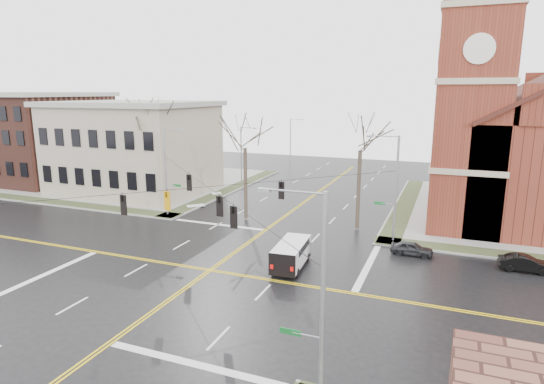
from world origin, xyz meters
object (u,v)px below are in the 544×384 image
at_px(signal_pole_nw, 167,169).
at_px(tree_nw_near, 245,143).
at_px(tree_nw_far, 151,124).
at_px(tree_ne, 360,145).
at_px(cargo_van, 292,252).
at_px(parked_car_b, 526,264).
at_px(parked_car_a, 412,248).
at_px(streetlight_north_a, 242,154).
at_px(signal_pole_ne, 394,185).
at_px(streetlight_north_b, 291,140).
at_px(signal_pole_se, 318,298).

bearing_deg(signal_pole_nw, tree_nw_near, 11.81).
bearing_deg(tree_nw_far, tree_ne, 0.49).
relative_size(cargo_van, parked_car_b, 1.41).
xyz_separation_m(parked_car_a, tree_nw_near, (-16.55, 4.48, 7.19)).
xyz_separation_m(streetlight_north_a, parked_car_a, (23.94, -19.30, -3.92)).
relative_size(streetlight_north_a, tree_nw_near, 0.75).
relative_size(signal_pole_ne, streetlight_north_a, 1.12).
relative_size(tree_nw_near, tree_ne, 0.98).
height_order(signal_pole_nw, tree_nw_far, tree_nw_far).
relative_size(streetlight_north_b, cargo_van, 1.57).
bearing_deg(signal_pole_ne, signal_pole_nw, 180.00).
height_order(streetlight_north_a, tree_ne, tree_ne).
xyz_separation_m(streetlight_north_b, parked_car_a, (23.94, -39.30, -3.92)).
distance_m(signal_pole_se, cargo_van, 16.07).
height_order(signal_pole_nw, parked_car_b, signal_pole_nw).
bearing_deg(signal_pole_ne, parked_car_a, -54.86).
bearing_deg(signal_pole_nw, cargo_van, -27.46).
bearing_deg(tree_ne, signal_pole_ne, -35.51).
bearing_deg(parked_car_a, tree_nw_near, 76.27).
xyz_separation_m(streetlight_north_b, tree_nw_near, (7.39, -34.82, 3.28)).
bearing_deg(tree_nw_far, parked_car_a, -10.25).
xyz_separation_m(signal_pole_se, cargo_van, (-6.06, 14.38, -3.84)).
relative_size(signal_pole_se, parked_car_b, 2.50).
relative_size(signal_pole_ne, parked_car_a, 2.78).
distance_m(signal_pole_nw, tree_nw_far, 5.91).
bearing_deg(streetlight_north_b, signal_pole_ne, -58.95).
bearing_deg(cargo_van, signal_pole_nw, 148.21).
bearing_deg(signal_pole_se, parked_car_b, 63.40).
distance_m(signal_pole_ne, signal_pole_nw, 22.64).
bearing_deg(tree_nw_near, streetlight_north_b, 101.98).
height_order(cargo_van, tree_nw_near, tree_nw_near).
relative_size(parked_car_b, tree_ne, 0.33).
distance_m(parked_car_a, tree_nw_near, 18.60).
height_order(signal_pole_se, parked_car_a, signal_pole_se).
relative_size(parked_car_b, tree_nw_far, 0.28).
xyz_separation_m(signal_pole_ne, tree_nw_near, (-14.58, 1.68, 2.80)).
bearing_deg(parked_car_a, signal_pole_se, 175.85).
bearing_deg(parked_car_a, signal_pole_ne, 36.55).
distance_m(streetlight_north_b, cargo_van, 47.96).
bearing_deg(signal_pole_se, tree_nw_far, 135.81).
bearing_deg(tree_nw_near, parked_car_a, -15.15).
bearing_deg(tree_nw_near, streetlight_north_a, 116.51).
bearing_deg(signal_pole_se, cargo_van, 112.84).
distance_m(streetlight_north_b, tree_nw_near, 35.74).
height_order(tree_nw_far, tree_nw_near, tree_nw_far).
distance_m(signal_pole_nw, parked_car_b, 32.97).
bearing_deg(parked_car_b, signal_pole_se, 151.28).
xyz_separation_m(signal_pole_se, streetlight_north_a, (-21.97, 39.50, -0.48)).
relative_size(signal_pole_se, tree_nw_far, 0.70).
xyz_separation_m(signal_pole_se, tree_nw_far, (-25.98, 25.26, 4.32)).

